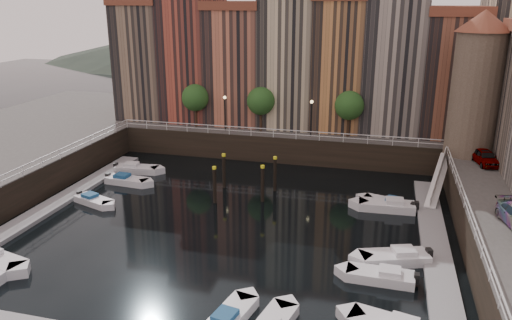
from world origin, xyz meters
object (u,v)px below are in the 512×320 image
(corner_tower, at_px, (477,82))
(boat_left_3, at_px, (127,180))
(gangway, at_px, (438,177))
(boat_left_2, at_px, (93,200))
(car_a, at_px, (485,158))
(mooring_pilings, at_px, (244,179))

(corner_tower, height_order, boat_left_3, corner_tower)
(corner_tower, height_order, gangway, corner_tower)
(gangway, bearing_deg, boat_left_3, -171.82)
(boat_left_2, bearing_deg, gangway, 37.28)
(corner_tower, xyz_separation_m, boat_left_2, (-33.07, -14.22, -9.87))
(gangway, distance_m, boat_left_3, 30.16)
(gangway, relative_size, boat_left_3, 1.78)
(corner_tower, height_order, car_a, corner_tower)
(gangway, distance_m, car_a, 4.57)
(gangway, bearing_deg, corner_tower, 57.20)
(gangway, xyz_separation_m, boat_left_2, (-30.17, -9.72, -1.60))
(corner_tower, xyz_separation_m, mooring_pilings, (-20.43, -8.80, -8.54))
(mooring_pilings, height_order, boat_left_3, mooring_pilings)
(gangway, xyz_separation_m, car_a, (3.98, 1.39, 1.77))
(car_a, bearing_deg, gangway, -172.44)
(gangway, relative_size, mooring_pilings, 1.55)
(corner_tower, bearing_deg, mooring_pilings, -156.70)
(boat_left_2, bearing_deg, mooring_pilings, 42.63)
(mooring_pilings, xyz_separation_m, car_a, (21.51, 5.68, 2.04))
(boat_left_2, distance_m, boat_left_3, 5.45)
(mooring_pilings, height_order, car_a, car_a)
(boat_left_3, bearing_deg, boat_left_2, -89.20)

